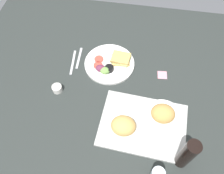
{
  "coord_description": "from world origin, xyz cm",
  "views": [
    {
      "loc": [
        -9.13,
        71.83,
        115.48
      ],
      "look_at": [
        2.0,
        3.0,
        4.0
      ],
      "focal_mm": 37.15,
      "sensor_mm": 36.0,
      "label": 1
    }
  ],
  "objects_px": {
    "serving_tray": "(143,125)",
    "sticky_note": "(162,75)",
    "bread_plate_near": "(163,115)",
    "espresso_cup": "(57,89)",
    "bread_plate_far": "(123,127)",
    "knife": "(73,62)",
    "soda_bottle": "(187,154)",
    "fork": "(79,58)",
    "plate_with_salad": "(110,64)"
  },
  "relations": [
    {
      "from": "serving_tray",
      "to": "sticky_note",
      "type": "relative_size",
      "value": 8.04
    },
    {
      "from": "serving_tray",
      "to": "bread_plate_near",
      "type": "distance_m",
      "value": 0.12
    },
    {
      "from": "serving_tray",
      "to": "espresso_cup",
      "type": "relative_size",
      "value": 8.04
    },
    {
      "from": "bread_plate_far",
      "to": "knife",
      "type": "distance_m",
      "value": 0.55
    },
    {
      "from": "espresso_cup",
      "to": "knife",
      "type": "relative_size",
      "value": 0.29
    },
    {
      "from": "bread_plate_far",
      "to": "serving_tray",
      "type": "bearing_deg",
      "value": -154.17
    },
    {
      "from": "bread_plate_far",
      "to": "soda_bottle",
      "type": "bearing_deg",
      "value": 159.96
    },
    {
      "from": "espresso_cup",
      "to": "fork",
      "type": "distance_m",
      "value": 0.26
    },
    {
      "from": "bread_plate_near",
      "to": "fork",
      "type": "height_order",
      "value": "bread_plate_near"
    },
    {
      "from": "fork",
      "to": "knife",
      "type": "relative_size",
      "value": 0.89
    },
    {
      "from": "bread_plate_near",
      "to": "knife",
      "type": "distance_m",
      "value": 0.65
    },
    {
      "from": "fork",
      "to": "sticky_note",
      "type": "bearing_deg",
      "value": 82.28
    },
    {
      "from": "knife",
      "to": "espresso_cup",
      "type": "bearing_deg",
      "value": -15.02
    },
    {
      "from": "serving_tray",
      "to": "bread_plate_near",
      "type": "xyz_separation_m",
      "value": [
        -0.09,
        -0.05,
        0.05
      ]
    },
    {
      "from": "bread_plate_near",
      "to": "soda_bottle",
      "type": "height_order",
      "value": "soda_bottle"
    },
    {
      "from": "bread_plate_far",
      "to": "plate_with_salad",
      "type": "relative_size",
      "value": 0.67
    },
    {
      "from": "bread_plate_near",
      "to": "soda_bottle",
      "type": "bearing_deg",
      "value": 116.41
    },
    {
      "from": "knife",
      "to": "fork",
      "type": "bearing_deg",
      "value": 137.61
    },
    {
      "from": "bread_plate_far",
      "to": "soda_bottle",
      "type": "distance_m",
      "value": 0.32
    },
    {
      "from": "serving_tray",
      "to": "sticky_note",
      "type": "xyz_separation_m",
      "value": [
        -0.09,
        -0.35,
        -0.01
      ]
    },
    {
      "from": "serving_tray",
      "to": "fork",
      "type": "distance_m",
      "value": 0.59
    },
    {
      "from": "plate_with_salad",
      "to": "knife",
      "type": "bearing_deg",
      "value": 3.87
    },
    {
      "from": "bread_plate_far",
      "to": "plate_with_salad",
      "type": "bearing_deg",
      "value": -72.04
    },
    {
      "from": "bread_plate_far",
      "to": "fork",
      "type": "relative_size",
      "value": 1.23
    },
    {
      "from": "serving_tray",
      "to": "sticky_note",
      "type": "bearing_deg",
      "value": -104.2
    },
    {
      "from": "plate_with_salad",
      "to": "sticky_note",
      "type": "xyz_separation_m",
      "value": [
        -0.32,
        0.02,
        -0.02
      ]
    },
    {
      "from": "serving_tray",
      "to": "espresso_cup",
      "type": "height_order",
      "value": "espresso_cup"
    },
    {
      "from": "serving_tray",
      "to": "knife",
      "type": "height_order",
      "value": "serving_tray"
    },
    {
      "from": "soda_bottle",
      "to": "sticky_note",
      "type": "relative_size",
      "value": 4.26
    },
    {
      "from": "espresso_cup",
      "to": "knife",
      "type": "distance_m",
      "value": 0.22
    },
    {
      "from": "bread_plate_far",
      "to": "plate_with_salad",
      "type": "distance_m",
      "value": 0.44
    },
    {
      "from": "fork",
      "to": "sticky_note",
      "type": "height_order",
      "value": "fork"
    },
    {
      "from": "fork",
      "to": "espresso_cup",
      "type": "bearing_deg",
      "value": -17.03
    },
    {
      "from": "espresso_cup",
      "to": "fork",
      "type": "relative_size",
      "value": 0.33
    },
    {
      "from": "bread_plate_near",
      "to": "fork",
      "type": "distance_m",
      "value": 0.64
    },
    {
      "from": "plate_with_salad",
      "to": "knife",
      "type": "height_order",
      "value": "plate_with_salad"
    },
    {
      "from": "espresso_cup",
      "to": "fork",
      "type": "xyz_separation_m",
      "value": [
        -0.07,
        -0.26,
        -0.02
      ]
    },
    {
      "from": "bread_plate_near",
      "to": "bread_plate_far",
      "type": "height_order",
      "value": "same"
    },
    {
      "from": "bread_plate_far",
      "to": "espresso_cup",
      "type": "relative_size",
      "value": 3.72
    },
    {
      "from": "serving_tray",
      "to": "knife",
      "type": "bearing_deg",
      "value": -36.88
    },
    {
      "from": "serving_tray",
      "to": "knife",
      "type": "xyz_separation_m",
      "value": [
        0.47,
        -0.36,
        -0.01
      ]
    },
    {
      "from": "bread_plate_near",
      "to": "plate_with_salad",
      "type": "distance_m",
      "value": 0.46
    },
    {
      "from": "espresso_cup",
      "to": "soda_bottle",
      "type": "bearing_deg",
      "value": 157.18
    },
    {
      "from": "soda_bottle",
      "to": "fork",
      "type": "height_order",
      "value": "soda_bottle"
    },
    {
      "from": "espresso_cup",
      "to": "sticky_note",
      "type": "bearing_deg",
      "value": -160.89
    },
    {
      "from": "bread_plate_near",
      "to": "sticky_note",
      "type": "bearing_deg",
      "value": -88.68
    },
    {
      "from": "serving_tray",
      "to": "soda_bottle",
      "type": "relative_size",
      "value": 1.89
    },
    {
      "from": "bread_plate_near",
      "to": "espresso_cup",
      "type": "height_order",
      "value": "bread_plate_near"
    },
    {
      "from": "knife",
      "to": "sticky_note",
      "type": "xyz_separation_m",
      "value": [
        -0.56,
        0.01,
        -0.0
      ]
    },
    {
      "from": "espresso_cup",
      "to": "serving_tray",
      "type": "bearing_deg",
      "value": 164.64
    }
  ]
}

